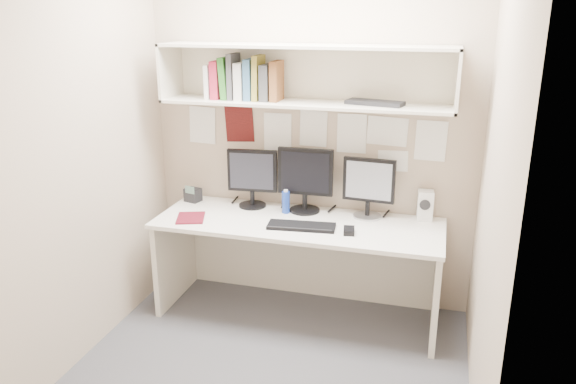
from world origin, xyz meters
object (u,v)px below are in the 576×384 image
(speaker, at_px, (425,205))
(maroon_notebook, at_px, (191,218))
(keyboard, at_px, (301,226))
(desk, at_px, (298,268))
(monitor_left, at_px, (252,175))
(monitor_right, at_px, (369,185))
(desk_phone, at_px, (193,195))
(monitor_center, at_px, (305,177))

(speaker, bearing_deg, maroon_notebook, -170.13)
(speaker, bearing_deg, keyboard, -159.26)
(desk, bearing_deg, monitor_left, 151.94)
(monitor_right, relative_size, speaker, 2.02)
(keyboard, bearing_deg, monitor_left, 137.99)
(desk, relative_size, desk_phone, 14.80)
(desk, distance_m, speaker, 1.01)
(speaker, xyz_separation_m, maroon_notebook, (-1.59, -0.43, -0.10))
(maroon_notebook, bearing_deg, speaker, -4.13)
(monitor_left, distance_m, desk_phone, 0.51)
(desk, height_order, monitor_center, monitor_center)
(monitor_left, height_order, desk_phone, monitor_left)
(monitor_center, height_order, desk_phone, monitor_center)
(monitor_right, xyz_separation_m, speaker, (0.39, 0.05, -0.13))
(maroon_notebook, bearing_deg, desk, -7.04)
(monitor_left, xyz_separation_m, keyboard, (0.46, -0.34, -0.23))
(desk, relative_size, speaker, 9.45)
(desk, xyz_separation_m, monitor_center, (-0.01, 0.22, 0.62))
(monitor_center, height_order, speaker, monitor_center)
(desk_phone, bearing_deg, speaker, 17.25)
(monitor_left, bearing_deg, desk, -33.74)
(keyboard, relative_size, speaker, 2.16)
(monitor_left, xyz_separation_m, speaker, (1.26, 0.05, -0.13))
(speaker, height_order, desk_phone, speaker)
(speaker, bearing_deg, monitor_right, -178.13)
(desk_phone, bearing_deg, monitor_center, 16.34)
(monitor_left, relative_size, speaker, 2.04)
(desk, distance_m, monitor_right, 0.78)
(monitor_left, bearing_deg, maroon_notebook, -137.03)
(maroon_notebook, bearing_deg, monitor_left, 29.45)
(monitor_left, bearing_deg, speaker, -3.45)
(desk, relative_size, monitor_right, 4.68)
(desk, xyz_separation_m, maroon_notebook, (-0.75, -0.16, 0.37))
(desk, height_order, maroon_notebook, maroon_notebook)
(desk, bearing_deg, maroon_notebook, -167.84)
(keyboard, relative_size, desk_phone, 3.39)
(desk, bearing_deg, speaker, 17.57)
(monitor_left, height_order, monitor_center, monitor_center)
(desk, distance_m, desk_phone, 1.00)
(desk, height_order, desk_phone, desk_phone)
(keyboard, bearing_deg, desk, 107.84)
(monitor_left, height_order, speaker, monitor_left)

